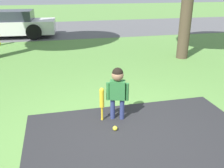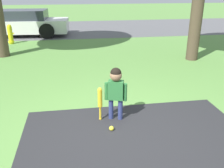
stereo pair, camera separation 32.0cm
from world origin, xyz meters
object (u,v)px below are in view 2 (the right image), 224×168
at_px(sports_ball, 111,128).
at_px(fire_hydrant, 10,34).
at_px(parked_car, 19,23).
at_px(baseball_bat, 100,99).
at_px(child, 116,87).

xyz_separation_m(sports_ball, fire_hydrant, (-2.98, 7.08, 0.34)).
distance_m(fire_hydrant, parked_car, 1.73).
xyz_separation_m(baseball_bat, parked_car, (-2.79, 8.42, 0.18)).
bearing_deg(parked_car, child, 113.85).
bearing_deg(sports_ball, parked_car, 108.41).
xyz_separation_m(sports_ball, parked_car, (-2.93, 8.80, 0.53)).
xyz_separation_m(child, parked_car, (-3.06, 8.43, -0.04)).
relative_size(sports_ball, fire_hydrant, 0.10).
bearing_deg(child, sports_ball, -91.85).
bearing_deg(sports_ball, fire_hydrant, 112.86).
bearing_deg(fire_hydrant, child, -65.08).
relative_size(child, baseball_bat, 1.55).
bearing_deg(parked_car, sports_ball, 112.29).
height_order(child, fire_hydrant, child).
distance_m(child, sports_ball, 0.69).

